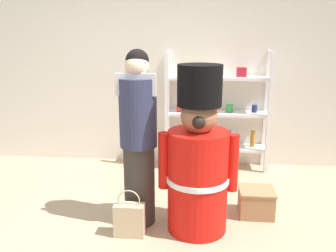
# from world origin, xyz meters

# --- Properties ---
(ground_plane) EXTENTS (6.40, 6.40, 0.00)m
(ground_plane) POSITION_xyz_m (0.00, 0.00, 0.00)
(ground_plane) COLOR tan
(back_wall) EXTENTS (6.40, 0.12, 2.60)m
(back_wall) POSITION_xyz_m (0.00, 2.20, 1.30)
(back_wall) COLOR silver
(back_wall) RESTS_ON ground_plane
(merchandise_shelf) EXTENTS (1.39, 0.35, 1.60)m
(merchandise_shelf) POSITION_xyz_m (0.78, 1.98, 0.79)
(merchandise_shelf) COLOR white
(merchandise_shelf) RESTS_ON ground_plane
(teddy_bear_guard) EXTENTS (0.74, 0.58, 1.56)m
(teddy_bear_guard) POSITION_xyz_m (0.56, 0.31, 0.67)
(teddy_bear_guard) COLOR red
(teddy_bear_guard) RESTS_ON ground_plane
(person_shopper) EXTENTS (0.37, 0.35, 1.69)m
(person_shopper) POSITION_xyz_m (0.00, 0.40, 0.88)
(person_shopper) COLOR #38332D
(person_shopper) RESTS_ON ground_plane
(shopping_bag) EXTENTS (0.28, 0.13, 0.45)m
(shopping_bag) POSITION_xyz_m (-0.05, 0.13, 0.16)
(shopping_bag) COLOR #C1AD89
(shopping_bag) RESTS_ON ground_plane
(display_crate) EXTENTS (0.35, 0.33, 0.28)m
(display_crate) POSITION_xyz_m (1.17, 0.64, 0.14)
(display_crate) COLOR #9E7A51
(display_crate) RESTS_ON ground_plane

